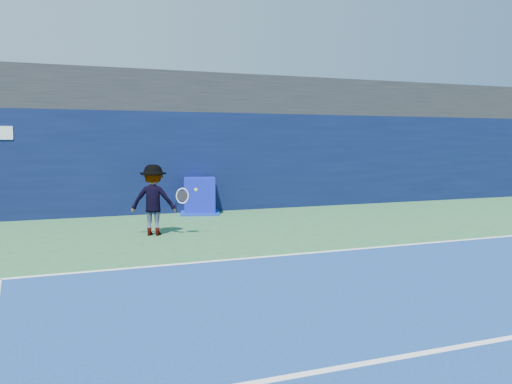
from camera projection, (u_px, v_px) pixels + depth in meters
ground at (387, 294)px, 7.89m from camera, size 80.00×80.00×0.00m
baseline at (291, 255)px, 10.65m from camera, size 24.00×0.10×0.01m
service_line at (499, 340)px, 6.06m from camera, size 24.00×0.10×0.01m
stadium_band at (174, 95)px, 18.14m from camera, size 36.00×3.00×1.20m
back_wall_assembly at (183, 162)px, 17.41m from camera, size 36.00×1.03×3.00m
equipment_cart at (200, 197)px, 16.73m from camera, size 1.39×1.39×1.07m
tennis_player at (154, 200)px, 12.89m from camera, size 1.33×0.97×1.60m
tennis_ball at (196, 190)px, 12.80m from camera, size 0.07×0.07×0.07m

